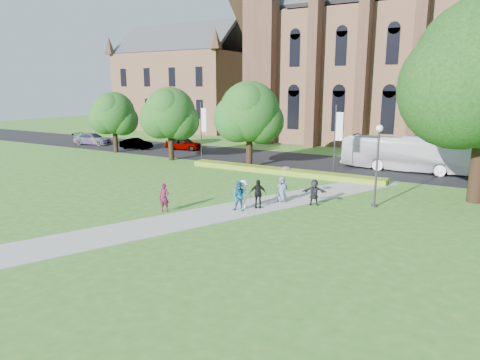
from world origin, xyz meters
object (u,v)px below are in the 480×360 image
Objects in this scene: car_2 at (93,139)px; pedestrian_0 at (164,197)px; streetlamp at (378,156)px; car_0 at (184,144)px; car_1 at (136,144)px; tour_coach at (406,154)px.

car_2 is 2.97× the size of pedestrian_0.
car_0 is (-25.77, 13.97, -2.52)m from streetlamp.
car_1 is (-31.32, 11.67, -2.62)m from streetlamp.
streetlamp reaches higher than car_0.
pedestrian_0 is (14.87, -21.55, 0.13)m from car_0.
tour_coach is at bearing 91.27° from streetlamp.
streetlamp is 0.46× the size of tour_coach.
car_1 is (-5.55, -2.31, -0.11)m from car_0.
car_1 is (-31.02, -1.73, -0.93)m from tour_coach.
pedestrian_0 is at bearing -135.34° from car_2.
car_0 is 1.13× the size of car_1.
pedestrian_0 is at bearing -145.22° from car_1.
tour_coach reaches higher than pedestrian_0.
pedestrian_0 reaches higher than car_0.
streetlamp is 13.50m from tour_coach.
streetlamp is at bearing -122.34° from car_1.
car_1 is at bearing 119.95° from pedestrian_0.
pedestrian_0 is (20.42, -19.25, 0.24)m from car_1.
car_0 is 6.01m from car_1.
pedestrian_0 reaches higher than car_2.
tour_coach reaches higher than car_2.
car_0 is 2.56× the size of pedestrian_0.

